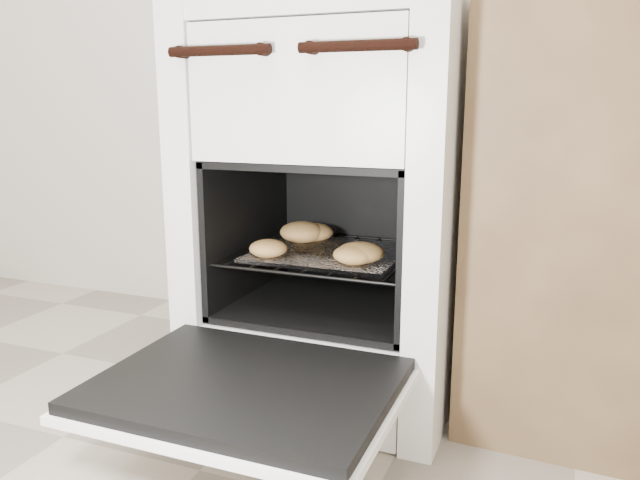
# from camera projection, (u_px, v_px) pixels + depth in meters

# --- Properties ---
(stove) EXTENTS (0.59, 0.65, 0.90)m
(stove) POSITION_uv_depth(u_px,v_px,m) (342.00, 208.00, 1.49)
(stove) COLOR white
(stove) RESTS_ON ground
(oven_door) EXTENTS (0.53, 0.41, 0.04)m
(oven_door) POSITION_uv_depth(u_px,v_px,m) (246.00, 389.00, 1.09)
(oven_door) COLOR black
(oven_door) RESTS_ON stove
(oven_rack) EXTENTS (0.43, 0.41, 0.01)m
(oven_rack) POSITION_uv_depth(u_px,v_px,m) (332.00, 254.00, 1.45)
(oven_rack) COLOR black
(oven_rack) RESTS_ON stove
(foil_sheet) EXTENTS (0.33, 0.29, 0.01)m
(foil_sheet) POSITION_uv_depth(u_px,v_px,m) (329.00, 253.00, 1.43)
(foil_sheet) COLOR white
(foil_sheet) RESTS_ON oven_rack
(baked_rolls) EXTENTS (0.33, 0.31, 0.05)m
(baked_rolls) POSITION_uv_depth(u_px,v_px,m) (317.00, 240.00, 1.44)
(baked_rolls) COLOR #E3B05A
(baked_rolls) RESTS_ON foil_sheet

